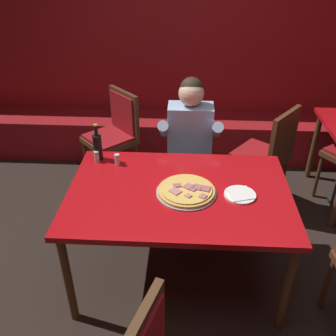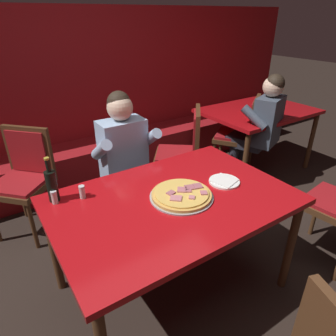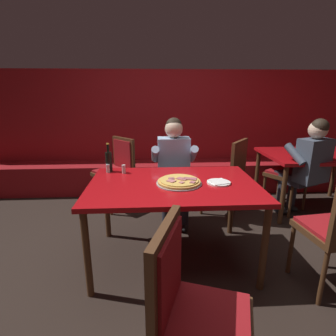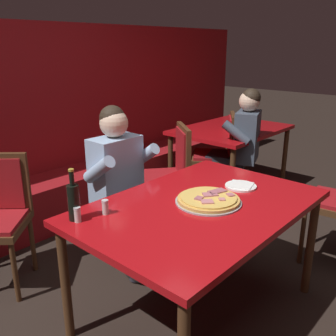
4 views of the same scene
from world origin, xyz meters
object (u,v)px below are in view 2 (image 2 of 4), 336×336
Objects in this scene: dining_chair_far_right at (242,131)px; shaker_oregano at (54,198)px; main_dining_table at (173,207)px; pizza at (182,195)px; shaker_black_pepper at (82,193)px; background_dining_table at (257,116)px; dining_chair_by_booth at (184,149)px; plate_white_paper at (224,181)px; beer_bottle at (52,185)px; diner_standing_companion at (259,126)px; dining_chair_near_right at (24,174)px; diner_seated_blue_shirt at (128,161)px.

shaker_oregano is at bearing -164.77° from dining_chair_far_right.
pizza reaches higher than main_dining_table.
shaker_black_pepper is 2.22m from dining_chair_far_right.
background_dining_table is (1.96, 1.04, -0.01)m from main_dining_table.
main_dining_table is 3.72× the size of pizza.
dining_chair_far_right is (2.11, 0.65, -0.23)m from shaker_black_pepper.
dining_chair_by_booth is 0.87m from dining_chair_far_right.
pizza is 0.35m from plate_white_paper.
background_dining_table is (1.91, 1.06, -0.10)m from pizza.
beer_bottle is at bearing 79.66° from shaker_oregano.
dining_chair_far_right reaches higher than plate_white_paper.
dining_chair_by_booth reaches higher than pizza.
diner_standing_companion is (2.15, 0.45, -0.11)m from shaker_black_pepper.
shaker_oregano reaches higher than main_dining_table.
shaker_black_pepper is at bearing 147.08° from pizza.
pizza is 0.78m from shaker_oregano.
main_dining_table is at bearing -152.13° from background_dining_table.
shaker_oregano is 0.17m from shaker_black_pepper.
beer_bottle is 0.22× the size of background_dining_table.
dining_chair_by_booth is at bearing -174.61° from background_dining_table.
beer_bottle reaches higher than dining_chair_by_booth.
plate_white_paper is at bearing -1.73° from pizza.
dining_chair_near_right is (-0.05, 0.96, -0.25)m from shaker_oregano.
diner_seated_blue_shirt is 0.97× the size of background_dining_table.
plate_white_paper is 1.05m from dining_chair_by_booth.
diner_standing_companion is at bearing 32.03° from plate_white_paper.
pizza is at bearing -32.92° from shaker_black_pepper.
diner_standing_companion is (2.35, -0.55, 0.14)m from dining_chair_near_right.
pizza is at bearing -154.21° from diner_standing_companion.
dining_chair_by_booth is at bearing 26.14° from shaker_black_pepper.
dining_chair_far_right is at bearing 15.23° from shaker_oregano.
background_dining_table is at bearing 16.58° from shaker_black_pepper.
main_dining_table is 1.14× the size of background_dining_table.
plate_white_paper is 0.16× the size of diner_standing_companion.
plate_white_paper is (0.40, -0.04, 0.08)m from main_dining_table.
pizza is at bearing -28.63° from shaker_oregano.
dining_chair_near_right is at bearing 117.48° from main_dining_table.
beer_bottle is at bearing -158.92° from dining_chair_by_booth.
dining_chair_far_right is (1.24, 1.00, -0.20)m from plate_white_paper.
main_dining_table is at bearing -155.59° from diner_standing_companion.
main_dining_table is 0.41m from plate_white_paper.
pizza is 0.32× the size of diner_seated_blue_shirt.
pizza is at bearing -61.26° from dining_chair_near_right.
beer_bottle reaches higher than shaker_oregano.
shaker_oregano is at bearing 167.67° from shaker_black_pepper.
shaker_oregano is at bearing 151.37° from pizza.
pizza is 1.38× the size of beer_bottle.
dining_chair_near_right is at bearing 166.93° from diner_standing_companion.
shaker_oregano is 0.09× the size of dining_chair_far_right.
beer_bottle reaches higher than background_dining_table.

